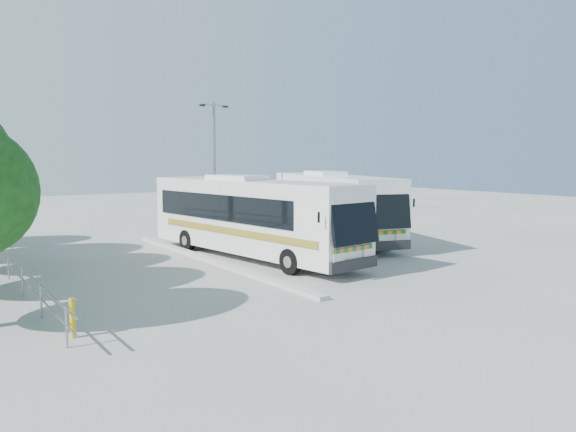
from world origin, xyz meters
TOP-DOWN VIEW (x-y plane):
  - ground at (0.00, 0.00)m, footprint 100.00×100.00m
  - kerb_divider at (-2.30, 2.00)m, footprint 0.40×16.00m
  - railing at (-10.00, 4.00)m, footprint 0.06×22.00m
  - coach_main at (-0.30, 1.95)m, footprint 4.11×12.72m
  - coach_adjacent at (6.26, 4.37)m, footprint 5.95×12.82m
  - lamppost at (2.00, 10.00)m, footprint 1.88×0.30m
  - bollard at (-9.70, -5.29)m, footprint 0.16×0.16m

SIDE VIEW (x-z plane):
  - ground at x=0.00m, z-range 0.00..0.00m
  - kerb_divider at x=-2.30m, z-range 0.00..0.15m
  - bollard at x=-9.70m, z-range 0.00..1.01m
  - railing at x=-10.00m, z-range 0.24..1.24m
  - coach_main at x=-0.30m, z-range 0.17..3.63m
  - coach_adjacent at x=6.26m, z-range 0.17..3.67m
  - lamppost at x=2.00m, z-range 0.40..8.07m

